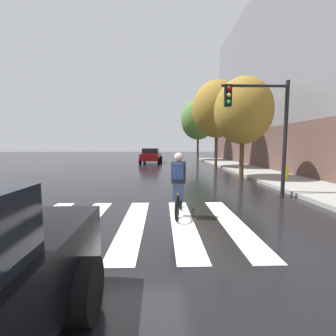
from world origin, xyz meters
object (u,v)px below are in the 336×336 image
object	(u,v)px
traffic_light_near	(264,118)
street_tree_near	(243,111)
fire_hydrant	(286,172)
street_tree_far	(198,120)
street_tree_mid	(217,109)
cyclist	(179,185)
sedan_mid	(151,155)

from	to	relation	value
traffic_light_near	street_tree_near	world-z (taller)	street_tree_near
fire_hydrant	street_tree_far	size ratio (longest dim) A/B	0.11
street_tree_mid	fire_hydrant	bearing A→B (deg)	-76.66
fire_hydrant	street_tree_far	bearing A→B (deg)	96.77
cyclist	street_tree_mid	world-z (taller)	street_tree_mid
fire_hydrant	street_tree_mid	size ratio (longest dim) A/B	0.11
sedan_mid	fire_hydrant	bearing A→B (deg)	-60.51
cyclist	traffic_light_near	distance (m)	4.52
sedan_mid	street_tree_far	xyz separation A→B (m)	(5.41, 3.05, 4.03)
sedan_mid	street_tree_near	distance (m)	13.27
traffic_light_near	street_tree_mid	distance (m)	10.43
traffic_light_near	street_tree_far	xyz separation A→B (m)	(0.61, 18.77, 1.97)
fire_hydrant	street_tree_near	world-z (taller)	street_tree_near
street_tree_mid	street_tree_far	size ratio (longest dim) A/B	0.98
fire_hydrant	street_tree_mid	bearing A→B (deg)	103.34
street_tree_mid	street_tree_near	bearing A→B (deg)	-90.75
street_tree_mid	street_tree_far	distance (m)	8.55
fire_hydrant	street_tree_far	world-z (taller)	street_tree_far
street_tree_mid	traffic_light_near	bearing A→B (deg)	-94.14
street_tree_near	traffic_light_near	bearing A→B (deg)	-99.37
street_tree_near	street_tree_far	xyz separation A→B (m)	(-0.05, 14.78, 1.13)
sedan_mid	cyclist	bearing A→B (deg)	-85.14
traffic_light_near	street_tree_near	xyz separation A→B (m)	(0.66, 3.99, 0.84)
street_tree_near	street_tree_mid	xyz separation A→B (m)	(0.08, 6.24, 1.04)
street_tree_mid	street_tree_far	world-z (taller)	street_tree_far
fire_hydrant	traffic_light_near	bearing A→B (deg)	-131.72
sedan_mid	street_tree_near	world-z (taller)	street_tree_near
cyclist	street_tree_far	distance (m)	21.87
traffic_light_near	street_tree_far	world-z (taller)	street_tree_far
sedan_mid	cyclist	size ratio (longest dim) A/B	2.71
cyclist	fire_hydrant	xyz separation A→B (m)	(5.77, 5.18, -0.31)
sedan_mid	traffic_light_near	bearing A→B (deg)	-73.00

